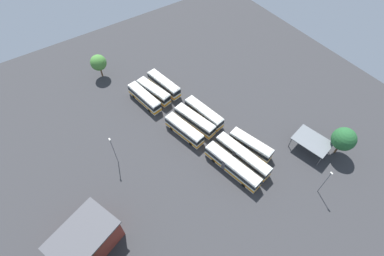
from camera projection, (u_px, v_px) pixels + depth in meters
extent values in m
plane|color=#333335|center=(194.00, 125.00, 73.02)|extent=(107.92, 107.92, 0.00)
cube|color=silver|center=(144.00, 98.00, 76.43)|extent=(11.47, 4.19, 3.17)
cube|color=beige|center=(144.00, 93.00, 75.13)|extent=(11.00, 3.92, 0.14)
cube|color=black|center=(144.00, 97.00, 76.03)|extent=(11.54, 4.23, 1.01)
cube|color=orange|center=(145.00, 100.00, 77.13)|extent=(11.54, 4.23, 0.63)
cube|color=black|center=(157.00, 108.00, 73.42)|extent=(0.37, 2.06, 1.17)
cylinder|color=black|center=(157.00, 106.00, 76.44)|extent=(1.03, 0.45, 1.00)
cylinder|color=black|center=(150.00, 111.00, 75.47)|extent=(1.03, 0.45, 1.00)
cylinder|color=black|center=(141.00, 93.00, 79.58)|extent=(1.03, 0.45, 1.00)
cylinder|color=black|center=(134.00, 97.00, 78.60)|extent=(1.03, 0.45, 1.00)
cube|color=silver|center=(154.00, 92.00, 77.88)|extent=(11.01, 4.92, 3.17)
cube|color=beige|center=(153.00, 87.00, 76.58)|extent=(10.54, 4.62, 0.14)
cube|color=black|center=(154.00, 90.00, 77.48)|extent=(11.07, 4.97, 1.01)
cube|color=orange|center=(154.00, 94.00, 78.58)|extent=(11.07, 4.97, 0.63)
cube|color=black|center=(167.00, 100.00, 75.17)|extent=(0.53, 2.03, 1.17)
cylinder|color=black|center=(166.00, 99.00, 78.12)|extent=(1.04, 0.52, 1.00)
cylinder|color=black|center=(160.00, 103.00, 77.06)|extent=(1.04, 0.52, 1.00)
cylinder|color=black|center=(149.00, 87.00, 80.88)|extent=(1.04, 0.52, 1.00)
cylinder|color=black|center=(143.00, 92.00, 79.82)|extent=(1.04, 0.52, 1.00)
cube|color=silver|center=(164.00, 84.00, 79.62)|extent=(11.44, 4.32, 3.17)
cube|color=beige|center=(163.00, 80.00, 78.31)|extent=(10.96, 4.04, 0.14)
cube|color=black|center=(164.00, 83.00, 79.22)|extent=(11.50, 4.36, 1.01)
cube|color=orange|center=(164.00, 87.00, 80.32)|extent=(11.50, 4.36, 0.63)
cube|color=black|center=(177.00, 93.00, 76.64)|extent=(0.40, 2.06, 1.17)
cylinder|color=black|center=(176.00, 92.00, 79.66)|extent=(1.04, 0.46, 1.00)
cylinder|color=black|center=(169.00, 96.00, 78.67)|extent=(1.04, 0.46, 1.00)
cylinder|color=black|center=(160.00, 80.00, 82.75)|extent=(1.04, 0.46, 1.00)
cylinder|color=black|center=(153.00, 84.00, 81.75)|extent=(1.04, 0.46, 1.00)
cube|color=silver|center=(184.00, 130.00, 69.72)|extent=(11.07, 4.70, 3.17)
cube|color=beige|center=(184.00, 126.00, 68.42)|extent=(10.61, 4.42, 0.14)
cube|color=black|center=(184.00, 129.00, 69.32)|extent=(11.13, 4.75, 1.01)
cube|color=orange|center=(184.00, 132.00, 70.42)|extent=(11.13, 4.75, 0.63)
cube|color=black|center=(201.00, 141.00, 66.94)|extent=(0.49, 2.04, 1.17)
cylinder|color=black|center=(197.00, 138.00, 69.91)|extent=(1.04, 0.50, 1.00)
cylinder|color=black|center=(191.00, 144.00, 68.87)|extent=(1.04, 0.50, 1.00)
cylinder|color=black|center=(178.00, 124.00, 72.75)|extent=(1.04, 0.50, 1.00)
cylinder|color=black|center=(172.00, 129.00, 71.72)|extent=(1.04, 0.50, 1.00)
cube|color=silver|center=(195.00, 121.00, 71.53)|extent=(11.82, 5.13, 3.17)
cube|color=beige|center=(195.00, 117.00, 70.23)|extent=(11.33, 4.83, 0.14)
cube|color=black|center=(195.00, 120.00, 71.13)|extent=(11.89, 5.18, 1.01)
cube|color=orange|center=(195.00, 123.00, 72.23)|extent=(11.89, 5.18, 0.63)
cube|color=black|center=(213.00, 132.00, 68.65)|extent=(0.54, 2.03, 1.17)
cylinder|color=black|center=(208.00, 129.00, 71.67)|extent=(1.04, 0.52, 1.00)
cylinder|color=black|center=(202.00, 135.00, 70.61)|extent=(1.04, 0.52, 1.00)
cylinder|color=black|center=(188.00, 115.00, 74.64)|extent=(1.04, 0.52, 1.00)
cylinder|color=black|center=(181.00, 120.00, 73.58)|extent=(1.04, 0.52, 1.00)
cube|color=silver|center=(204.00, 113.00, 73.05)|extent=(11.72, 4.42, 3.17)
cube|color=beige|center=(204.00, 109.00, 71.74)|extent=(11.23, 4.14, 0.14)
cube|color=black|center=(204.00, 112.00, 72.65)|extent=(11.78, 4.47, 1.01)
cube|color=orange|center=(204.00, 116.00, 73.75)|extent=(11.78, 4.47, 0.63)
cube|color=black|center=(221.00, 124.00, 70.03)|extent=(0.41, 2.05, 1.17)
cylinder|color=black|center=(217.00, 122.00, 73.06)|extent=(1.04, 0.46, 1.00)
cylinder|color=black|center=(210.00, 127.00, 72.06)|extent=(1.04, 0.46, 1.00)
cylinder|color=black|center=(197.00, 107.00, 76.21)|extent=(1.04, 0.46, 1.00)
cylinder|color=black|center=(191.00, 112.00, 75.21)|extent=(1.04, 0.46, 1.00)
cube|color=silver|center=(232.00, 166.00, 63.47)|extent=(14.36, 5.17, 3.17)
cube|color=beige|center=(233.00, 162.00, 62.17)|extent=(13.77, 4.86, 0.14)
cube|color=black|center=(232.00, 165.00, 63.07)|extent=(14.44, 5.22, 1.01)
cube|color=orange|center=(232.00, 168.00, 64.17)|extent=(14.44, 5.22, 0.63)
cube|color=black|center=(259.00, 185.00, 59.92)|extent=(0.45, 2.05, 1.17)
cube|color=#47474C|center=(227.00, 162.00, 64.15)|extent=(1.37, 2.70, 3.04)
cylinder|color=black|center=(250.00, 178.00, 63.17)|extent=(1.04, 0.48, 1.00)
cylinder|color=black|center=(244.00, 185.00, 62.15)|extent=(1.04, 0.48, 1.00)
cylinder|color=black|center=(220.00, 155.00, 66.97)|extent=(1.04, 0.48, 1.00)
cylinder|color=black|center=(214.00, 161.00, 65.95)|extent=(1.04, 0.48, 1.00)
cube|color=silver|center=(243.00, 156.00, 65.12)|extent=(14.36, 5.07, 3.17)
cube|color=beige|center=(244.00, 152.00, 63.82)|extent=(13.77, 4.77, 0.14)
cube|color=black|center=(243.00, 155.00, 64.72)|extent=(14.44, 5.12, 1.01)
cube|color=orange|center=(242.00, 158.00, 65.82)|extent=(14.44, 5.12, 0.63)
cube|color=black|center=(269.00, 174.00, 61.55)|extent=(0.44, 2.05, 1.17)
cube|color=#47474C|center=(237.00, 152.00, 65.80)|extent=(1.36, 2.70, 3.04)
cylinder|color=black|center=(260.00, 168.00, 64.80)|extent=(1.04, 0.48, 1.00)
cylinder|color=black|center=(254.00, 174.00, 63.79)|extent=(1.04, 0.48, 1.00)
cylinder|color=black|center=(230.00, 145.00, 68.63)|extent=(1.04, 0.48, 1.00)
cylinder|color=black|center=(224.00, 151.00, 67.62)|extent=(1.04, 0.48, 1.00)
cube|color=silver|center=(251.00, 145.00, 66.97)|extent=(10.82, 5.26, 3.17)
cube|color=beige|center=(252.00, 141.00, 65.66)|extent=(10.36, 4.95, 0.14)
cube|color=black|center=(251.00, 144.00, 66.57)|extent=(10.88, 5.31, 1.01)
cube|color=orange|center=(250.00, 147.00, 67.67)|extent=(10.88, 5.31, 0.63)
cube|color=black|center=(271.00, 156.00, 64.39)|extent=(0.61, 2.01, 1.17)
cylinder|color=black|center=(264.00, 153.00, 67.31)|extent=(1.04, 0.56, 1.00)
cylinder|color=black|center=(259.00, 159.00, 66.21)|extent=(1.04, 0.56, 1.00)
cylinder|color=black|center=(241.00, 138.00, 69.90)|extent=(1.04, 0.56, 1.00)
cylinder|color=black|center=(236.00, 144.00, 68.80)|extent=(1.04, 0.56, 1.00)
cube|color=maroon|center=(86.00, 241.00, 52.56)|extent=(10.98, 12.91, 5.90)
cube|color=#4C4C51|center=(81.00, 235.00, 50.10)|extent=(11.64, 13.68, 0.36)
cube|color=black|center=(110.00, 220.00, 56.76)|extent=(1.71, 0.67, 2.20)
cube|color=slate|center=(312.00, 141.00, 66.00)|extent=(9.17, 7.30, 0.20)
cylinder|color=#59595B|center=(330.00, 148.00, 66.86)|extent=(0.20, 0.20, 3.20)
cylinder|color=#59595B|center=(319.00, 161.00, 64.57)|extent=(0.20, 0.20, 3.20)
cylinder|color=#59595B|center=(302.00, 130.00, 70.10)|extent=(0.20, 0.20, 3.20)
cylinder|color=#59595B|center=(290.00, 142.00, 67.81)|extent=(0.20, 0.20, 3.20)
cylinder|color=slate|center=(324.00, 183.00, 58.79)|extent=(0.16, 0.16, 7.72)
cube|color=silver|center=(332.00, 173.00, 55.60)|extent=(0.56, 0.28, 0.20)
cylinder|color=slate|center=(114.00, 151.00, 62.98)|extent=(0.16, 0.16, 8.68)
cube|color=silver|center=(110.00, 139.00, 59.42)|extent=(0.56, 0.28, 0.20)
cylinder|color=brown|center=(101.00, 72.00, 83.41)|extent=(0.44, 0.44, 3.00)
sphere|color=#478438|center=(98.00, 63.00, 80.72)|extent=(4.51, 4.51, 4.51)
cylinder|color=brown|center=(337.00, 149.00, 66.81)|extent=(0.44, 0.44, 3.07)
sphere|color=#235B2D|center=(344.00, 139.00, 63.82)|extent=(5.34, 5.34, 5.34)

